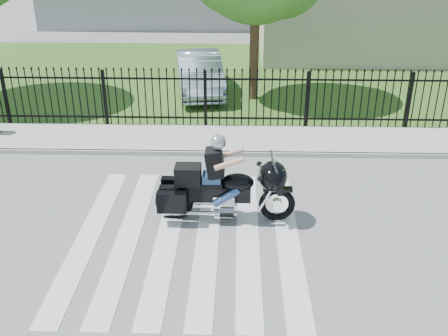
{
  "coord_description": "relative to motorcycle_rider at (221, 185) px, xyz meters",
  "views": [
    {
      "loc": [
        0.98,
        -8.87,
        5.76
      ],
      "look_at": [
        0.69,
        1.12,
        1.0
      ],
      "focal_mm": 42.0,
      "sensor_mm": 36.0,
      "label": 1
    }
  ],
  "objects": [
    {
      "name": "building_low",
      "position": [
        6.36,
        15.27,
        0.95
      ],
      "size": [
        10.0,
        6.0,
        3.5
      ],
      "primitive_type": "cube",
      "color": "#B7AD98",
      "rests_on": "ground"
    },
    {
      "name": "crosswalk",
      "position": [
        -0.64,
        -0.73,
        -0.79
      ],
      "size": [
        5.0,
        5.5,
        0.01
      ],
      "primitive_type": null,
      "color": "silver",
      "rests_on": "ground"
    },
    {
      "name": "grass_strip",
      "position": [
        -0.64,
        11.27,
        -0.79
      ],
      "size": [
        40.0,
        12.0,
        0.02
      ],
      "primitive_type": "cube",
      "color": "#345C1F",
      "rests_on": "ground"
    },
    {
      "name": "parked_car",
      "position": [
        -1.09,
        8.89,
        -0.06
      ],
      "size": [
        2.19,
        4.54,
        1.43
      ],
      "primitive_type": "imported",
      "rotation": [
        0.0,
        0.0,
        0.16
      ],
      "color": "#8C9EB0",
      "rests_on": "grass_strip"
    },
    {
      "name": "curb",
      "position": [
        -0.64,
        3.27,
        -0.74
      ],
      "size": [
        40.0,
        0.12,
        0.12
      ],
      "primitive_type": "cube",
      "color": "#ADAAA3",
      "rests_on": "ground"
    },
    {
      "name": "sidewalk",
      "position": [
        -0.64,
        4.27,
        -0.74
      ],
      "size": [
        40.0,
        2.0,
        0.12
      ],
      "primitive_type": "cube",
      "color": "#ADAAA3",
      "rests_on": "ground"
    },
    {
      "name": "motorcycle_rider",
      "position": [
        0.0,
        0.0,
        0.0
      ],
      "size": [
        2.95,
        0.87,
        1.95
      ],
      "rotation": [
        0.0,
        0.0,
        -0.01
      ],
      "color": "black",
      "rests_on": "ground"
    },
    {
      "name": "ground",
      "position": [
        -0.64,
        -0.73,
        -0.8
      ],
      "size": [
        120.0,
        120.0,
        0.0
      ],
      "primitive_type": "plane",
      "color": "slate",
      "rests_on": "ground"
    },
    {
      "name": "iron_fence",
      "position": [
        -0.64,
        5.27,
        0.1
      ],
      "size": [
        26.0,
        0.04,
        1.8
      ],
      "color": "black",
      "rests_on": "ground"
    }
  ]
}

